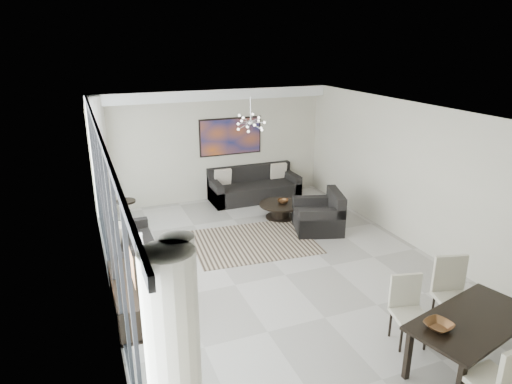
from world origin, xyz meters
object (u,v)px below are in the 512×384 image
tv_console (129,298)px  television (137,265)px  coffee_table (280,210)px  dining_table (473,325)px  sofa_main (254,188)px

tv_console → television: (0.16, -0.06, 0.57)m
coffee_table → dining_table: bearing=-89.4°
television → dining_table: television is taller
dining_table → tv_console: bearing=143.3°
tv_console → coffee_table: bearing=35.8°
tv_console → dining_table: 4.89m
sofa_main → dining_table: bearing=-88.8°
television → sofa_main: bearing=-36.0°
tv_console → television: size_ratio=1.65×
coffee_table → tv_console: tv_console is taller
coffee_table → television: 4.69m
coffee_table → sofa_main: bearing=93.6°
dining_table → television: bearing=142.7°
sofa_main → dining_table: (0.15, -7.17, 0.37)m
coffee_table → television: size_ratio=0.97×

